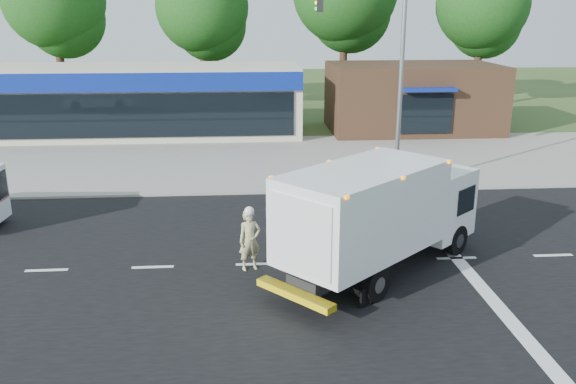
% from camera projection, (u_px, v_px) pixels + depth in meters
% --- Properties ---
extents(ground, '(120.00, 120.00, 0.00)m').
position_uv_depth(ground, '(358.00, 262.00, 18.04)').
color(ground, '#385123').
rests_on(ground, ground).
extents(road_asphalt, '(60.00, 14.00, 0.02)m').
position_uv_depth(road_asphalt, '(358.00, 261.00, 18.04)').
color(road_asphalt, black).
rests_on(road_asphalt, ground).
extents(sidewalk, '(60.00, 2.40, 0.12)m').
position_uv_depth(sidewalk, '(322.00, 184.00, 25.85)').
color(sidewalk, gray).
rests_on(sidewalk, ground).
extents(parking_apron, '(60.00, 9.00, 0.02)m').
position_uv_depth(parking_apron, '(308.00, 154.00, 31.41)').
color(parking_apron, gray).
rests_on(parking_apron, ground).
extents(lane_markings, '(55.20, 7.00, 0.01)m').
position_uv_depth(lane_markings, '(415.00, 279.00, 16.84)').
color(lane_markings, silver).
rests_on(lane_markings, road_asphalt).
extents(ems_box_truck, '(6.87, 6.51, 3.21)m').
position_uv_depth(ems_box_truck, '(380.00, 210.00, 16.78)').
color(ems_box_truck, black).
rests_on(ems_box_truck, ground).
extents(emergency_worker, '(0.75, 0.61, 1.90)m').
position_uv_depth(emergency_worker, '(250.00, 239.00, 17.24)').
color(emergency_worker, tan).
rests_on(emergency_worker, ground).
extents(retail_strip_mall, '(18.00, 6.20, 4.00)m').
position_uv_depth(retail_strip_mall, '(146.00, 100.00, 35.85)').
color(retail_strip_mall, beige).
rests_on(retail_strip_mall, ground).
extents(brown_storefront, '(10.00, 6.70, 4.00)m').
position_uv_depth(brown_storefront, '(412.00, 97.00, 37.03)').
color(brown_storefront, '#382316').
rests_on(brown_storefront, ground).
extents(traffic_signal_pole, '(3.51, 0.25, 8.00)m').
position_uv_depth(traffic_signal_pole, '(385.00, 68.00, 24.04)').
color(traffic_signal_pole, gray).
rests_on(traffic_signal_pole, ground).
extents(background_trees, '(36.77, 7.39, 12.10)m').
position_uv_depth(background_trees, '(276.00, 6.00, 42.74)').
color(background_trees, '#332114').
rests_on(background_trees, ground).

